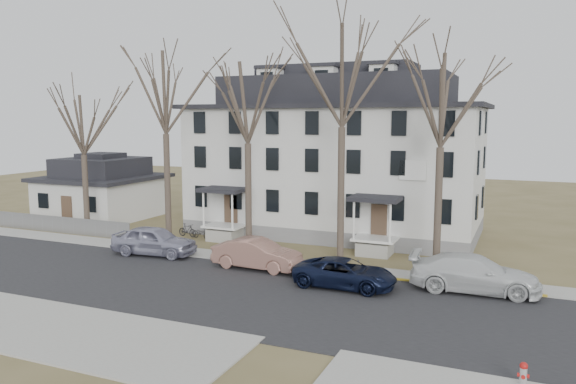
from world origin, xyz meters
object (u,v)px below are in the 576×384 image
at_px(tree_mid_left, 247,97).
at_px(bicycle_right, 187,231).
at_px(car_silver, 154,241).
at_px(car_tan, 257,255).
at_px(tree_mid_right, 442,93).
at_px(car_navy, 345,274).
at_px(tree_center, 342,68).
at_px(small_house, 102,190).
at_px(car_white, 474,274).
at_px(boarding_house, 336,159).
at_px(bicycle_left, 201,233).
at_px(tree_bungalow, 82,121).
at_px(tree_far_left, 165,86).
at_px(fire_hydrant, 523,375).

bearing_deg(tree_mid_left, bicycle_right, 161.11).
distance_m(car_silver, car_tan, 7.14).
xyz_separation_m(tree_mid_right, car_navy, (-3.67, -4.93, -8.90)).
distance_m(tree_center, car_silver, 15.19).
distance_m(small_house, car_tan, 21.70).
distance_m(tree_center, car_navy, 11.64).
bearing_deg(car_tan, car_silver, 89.59).
bearing_deg(bicycle_right, tree_mid_left, -100.67).
bearing_deg(small_house, car_navy, -24.14).
height_order(tree_center, tree_mid_right, tree_center).
height_order(small_house, car_white, small_house).
relative_size(tree_mid_left, tree_center, 0.87).
xyz_separation_m(tree_center, bicycle_right, (-11.86, 2.01, -10.62)).
bearing_deg(boarding_house, bicycle_left, -140.80).
relative_size(tree_bungalow, car_navy, 2.13).
height_order(small_house, car_silver, small_house).
height_order(tree_far_left, tree_mid_left, tree_far_left).
distance_m(tree_bungalow, fire_hydrant, 32.61).
bearing_deg(car_white, car_tan, 88.71).
distance_m(tree_far_left, tree_mid_right, 17.52).
relative_size(car_silver, bicycle_left, 3.41).
xyz_separation_m(tree_bungalow, car_white, (26.75, -3.13, -7.24)).
relative_size(small_house, tree_far_left, 0.63).
xyz_separation_m(car_tan, bicycle_right, (-8.20, 5.56, -0.36)).
bearing_deg(tree_mid_left, car_white, -12.83).
bearing_deg(tree_mid_right, car_tan, -158.79).
bearing_deg(tree_bungalow, tree_far_left, 0.00).
height_order(tree_center, fire_hydrant, tree_center).
bearing_deg(car_white, tree_far_left, 77.57).
bearing_deg(car_silver, fire_hydrant, -120.43).
relative_size(tree_mid_right, car_navy, 2.52).
distance_m(tree_mid_left, car_navy, 12.84).
bearing_deg(car_tan, tree_bungalow, 79.32).
distance_m(tree_far_left, bicycle_left, 10.21).
relative_size(car_tan, bicycle_right, 3.24).
distance_m(boarding_house, car_white, 16.23).
distance_m(small_house, fire_hydrant, 38.10).
height_order(tree_bungalow, fire_hydrant, tree_bungalow).
relative_size(car_white, bicycle_left, 3.97).
bearing_deg(tree_center, car_navy, -69.60).
bearing_deg(car_navy, car_white, -72.72).
bearing_deg(car_navy, fire_hydrant, -133.07).
bearing_deg(tree_bungalow, fire_hydrant, -23.61).
xyz_separation_m(tree_mid_left, tree_center, (6.00, 0.00, 1.48)).
bearing_deg(fire_hydrant, tree_center, 128.33).
bearing_deg(car_silver, tree_mid_left, -62.16).
xyz_separation_m(boarding_house, tree_center, (3.00, -8.15, 5.71)).
distance_m(tree_bungalow, car_navy, 22.66).
xyz_separation_m(tree_far_left, fire_hydrant, (22.03, -12.69, -9.92)).
bearing_deg(tree_center, tree_bungalow, 180.00).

